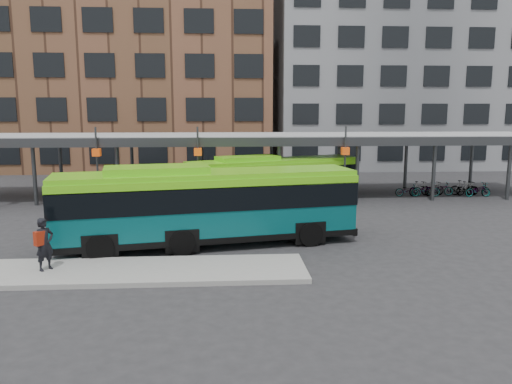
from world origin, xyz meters
name	(u,v)px	position (x,y,z in m)	size (l,w,h in m)	color
ground	(259,248)	(0.00, 0.00, 0.00)	(120.00, 120.00, 0.00)	#28282B
boarding_island	(112,272)	(-5.50, -3.00, 0.09)	(14.00, 3.00, 0.18)	gray
canopy	(245,138)	(-0.06, 12.87, 3.91)	(40.00, 6.53, 4.80)	#999B9E
building_brick	(138,57)	(-10.00, 32.00, 11.00)	(26.00, 14.00, 22.00)	brown
building_grey	(390,69)	(16.00, 32.00, 10.00)	(24.00, 14.00, 20.00)	slate
bus_front	(207,204)	(-2.19, 0.67, 1.83)	(13.03, 5.08, 3.51)	#074D51
bus_rear	(274,179)	(1.64, 10.00, 1.59)	(11.14, 6.41, 3.05)	#074D51
pedestrian	(44,244)	(-7.81, -2.92, 1.14)	(0.78, 0.82, 1.89)	black
bike_rack	(446,189)	(13.62, 12.04, 0.48)	(6.44, 1.60, 1.04)	slate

